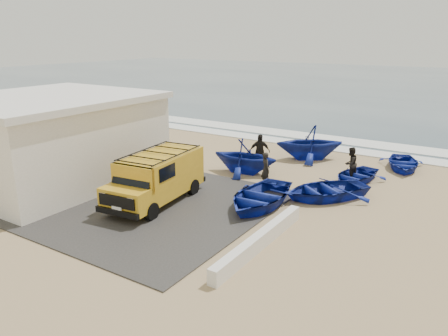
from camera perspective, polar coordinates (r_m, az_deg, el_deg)
The scene contains 17 objects.
ground at distance 20.32m, azimuth -3.81°, elevation -3.58°, with size 160.00×160.00×0.00m, color tan.
slab at distance 20.12m, azimuth -11.81°, elevation -4.05°, with size 12.00×10.00×0.05m, color #3A3735.
ocean at distance 72.53m, azimuth 23.77°, elevation 9.87°, with size 180.00×88.00×0.01m, color #385166.
surf_line at distance 30.39m, azimuth 9.70°, elevation 3.20°, with size 180.00×1.60×0.06m, color white.
surf_wash at distance 32.65m, azimuth 11.44°, elevation 4.03°, with size 180.00×2.20×0.04m, color white.
building at distance 23.59m, azimuth -21.80°, elevation 3.61°, with size 8.40×9.40×4.30m.
parapet at distance 15.42m, azimuth 4.72°, elevation -9.40°, with size 0.35×6.00×0.55m, color silver.
van at distance 19.34m, azimuth -8.72°, elevation -1.05°, with size 2.57×5.39×2.23m.
boat_near_left at distance 18.93m, azimuth 4.66°, elevation -3.70°, with size 3.13×4.38×0.91m, color #132797.
boat_near_right at distance 20.31m, azimuth 13.13°, elevation -2.76°, with size 2.88×4.03×0.83m, color #132797.
boat_mid_left at distance 23.36m, azimuth 2.71°, elevation 1.58°, with size 3.06×3.55×1.87m, color #132797.
boat_mid_right at distance 23.01m, azimuth 16.76°, elevation -0.93°, with size 2.33×3.26×0.68m, color #132797.
boat_far_left at distance 26.45m, azimuth 11.11°, elevation 3.31°, with size 3.37×3.91×2.06m, color #132797.
boat_far_right at distance 26.06m, azimuth 22.31°, elevation 0.60°, with size 2.42×3.38×0.70m, color #132797.
fisherman_front at distance 21.33m, azimuth 5.47°, elevation -0.19°, with size 0.63×0.41×1.72m, color black.
fisherman_middle at distance 23.19m, azimuth 16.19°, elevation 0.57°, with size 0.82×0.64×1.69m, color black.
fisherman_back at distance 24.10m, azimuth 4.66°, elevation 2.14°, with size 1.15×0.48×1.97m, color black.
Camera 1 is at (11.36, -15.29, 7.09)m, focal length 35.00 mm.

